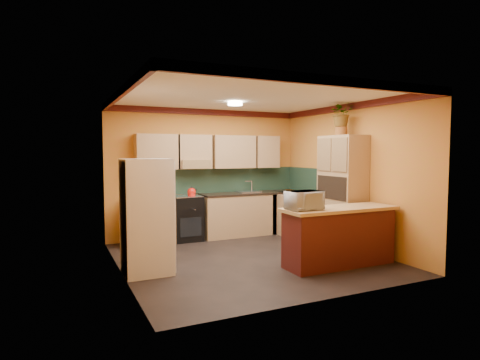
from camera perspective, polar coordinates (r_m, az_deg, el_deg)
name	(u,v)px	position (r m, az deg, el deg)	size (l,w,h in m)	color
room_shell	(244,135)	(6.95, 0.55, 6.40)	(4.24, 4.24, 2.72)	black
base_cabinets_back	(215,217)	(8.47, -3.58, -5.23)	(3.65, 0.60, 0.88)	tan
countertop_back	(215,195)	(8.40, -3.60, -2.13)	(3.65, 0.62, 0.04)	black
stove	(186,218)	(8.26, -7.64, -5.39)	(0.58, 0.58, 0.91)	black
kettle	(192,191)	(8.17, -6.90, -1.63)	(0.17, 0.17, 0.18)	red
sink	(248,192)	(8.71, 1.15, -1.68)	(0.48, 0.40, 0.03)	silver
base_cabinets_right	(298,215)	(8.78, 8.30, -4.93)	(0.60, 0.80, 0.88)	tan
countertop_right	(299,194)	(8.72, 8.33, -1.95)	(0.62, 0.80, 0.04)	black
fridge	(146,216)	(6.09, -13.16, -5.05)	(0.68, 0.66, 1.70)	silver
pantry	(342,192)	(7.64, 14.30, -1.73)	(0.48, 0.90, 2.10)	tan
fern_pot	(341,131)	(7.65, 14.20, 6.75)	(0.22, 0.22, 0.16)	brown
fern	(342,113)	(7.68, 14.25, 9.22)	(0.45, 0.39, 0.50)	tan
breakfast_bar	(339,238)	(6.59, 13.92, -8.00)	(1.80, 0.55, 0.88)	#4D1D12
bar_top	(340,209)	(6.51, 13.99, -3.99)	(1.90, 0.65, 0.05)	tan
microwave	(304,200)	(6.09, 9.11, -2.88)	(0.51, 0.35, 0.28)	silver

